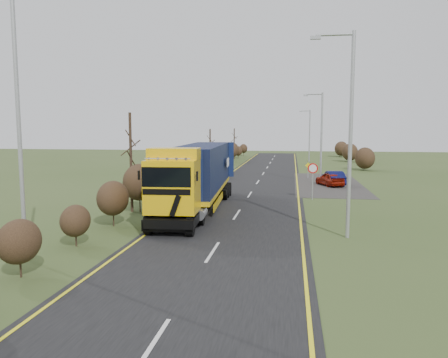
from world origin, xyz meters
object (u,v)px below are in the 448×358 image
at_px(car_red_hatchback, 330,179).
at_px(streetlight_near, 348,126).
at_px(speed_sign, 313,174).
at_px(car_blue_sedan, 333,178).
at_px(lorry, 199,173).

relative_size(car_red_hatchback, streetlight_near, 0.37).
bearing_deg(speed_sign, car_blue_sedan, 75.38).
distance_m(car_blue_sedan, speed_sign, 9.06).
bearing_deg(car_red_hatchback, streetlight_near, 65.62).
bearing_deg(lorry, speed_sign, 31.57).
height_order(car_blue_sedan, speed_sign, speed_sign).
bearing_deg(car_blue_sedan, car_red_hatchback, 49.20).
distance_m(car_red_hatchback, car_blue_sedan, 0.71).
xyz_separation_m(lorry, car_red_hatchback, (9.10, 13.17, -1.75)).
xyz_separation_m(streetlight_near, speed_sign, (-1.02, 10.93, -3.32)).
height_order(streetlight_near, speed_sign, streetlight_near).
xyz_separation_m(car_red_hatchback, speed_sign, (-1.89, -8.09, 1.28)).
relative_size(lorry, car_red_hatchback, 4.26).
relative_size(lorry, streetlight_near, 1.59).
relative_size(car_blue_sedan, speed_sign, 1.48).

